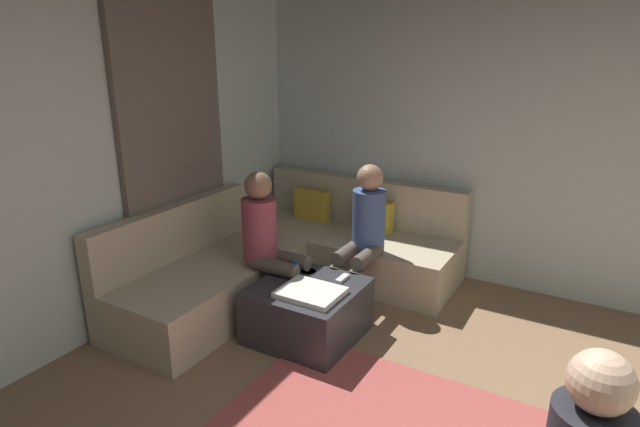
# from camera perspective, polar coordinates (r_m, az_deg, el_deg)

# --- Properties ---
(wall_back) EXTENTS (6.00, 0.12, 2.70)m
(wall_back) POSITION_cam_1_polar(r_m,az_deg,el_deg) (4.79, 25.79, 6.86)
(wall_back) COLOR silver
(wall_back) RESTS_ON ground_plane
(wall_left) EXTENTS (0.12, 6.00, 2.70)m
(wall_left) POSITION_cam_1_polar(r_m,az_deg,el_deg) (3.82, -30.83, 3.67)
(wall_left) COLOR silver
(wall_left) RESTS_ON ground_plane
(curtain_panel) EXTENTS (0.06, 1.10, 2.50)m
(curtain_panel) POSITION_cam_1_polar(r_m,az_deg,el_deg) (4.51, -15.66, 6.11)
(curtain_panel) COLOR #726659
(curtain_panel) RESTS_ON ground_plane
(sectional_couch) EXTENTS (2.10, 2.55, 0.87)m
(sectional_couch) POSITION_cam_1_polar(r_m,az_deg,el_deg) (4.76, -3.20, -4.89)
(sectional_couch) COLOR #C6B593
(sectional_couch) RESTS_ON ground_plane
(ottoman) EXTENTS (0.76, 0.76, 0.42)m
(ottoman) POSITION_cam_1_polar(r_m,az_deg,el_deg) (4.00, -1.37, -10.63)
(ottoman) COLOR #333338
(ottoman) RESTS_ON ground_plane
(folded_blanket) EXTENTS (0.44, 0.36, 0.04)m
(folded_blanket) POSITION_cam_1_polar(r_m,az_deg,el_deg) (3.76, -1.05, -8.68)
(folded_blanket) COLOR white
(folded_blanket) RESTS_ON ottoman
(coffee_mug) EXTENTS (0.08, 0.08, 0.10)m
(coffee_mug) POSITION_cam_1_polar(r_m,az_deg,el_deg) (4.13, -2.70, -5.71)
(coffee_mug) COLOR #334C72
(coffee_mug) RESTS_ON ottoman
(game_remote) EXTENTS (0.05, 0.15, 0.02)m
(game_remote) POSITION_cam_1_polar(r_m,az_deg,el_deg) (4.00, 2.49, -7.14)
(game_remote) COLOR white
(game_remote) RESTS_ON ottoman
(person_on_couch_back) EXTENTS (0.30, 0.60, 1.20)m
(person_on_couch_back) POSITION_cam_1_polar(r_m,az_deg,el_deg) (4.35, 4.81, -1.85)
(person_on_couch_back) COLOR brown
(person_on_couch_back) RESTS_ON ground_plane
(person_on_couch_side) EXTENTS (0.60, 0.30, 1.20)m
(person_on_couch_side) POSITION_cam_1_polar(r_m,az_deg,el_deg) (4.14, -5.54, -2.89)
(person_on_couch_side) COLOR brown
(person_on_couch_side) RESTS_ON ground_plane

